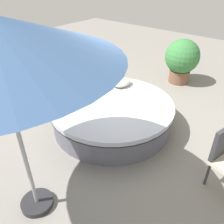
# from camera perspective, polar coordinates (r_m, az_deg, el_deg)

# --- Properties ---
(ground_plane) EXTENTS (16.00, 16.00, 0.00)m
(ground_plane) POSITION_cam_1_polar(r_m,az_deg,el_deg) (4.84, 0.00, -3.21)
(ground_plane) COLOR gray
(round_bed) EXTENTS (2.44, 2.44, 0.54)m
(round_bed) POSITION_cam_1_polar(r_m,az_deg,el_deg) (4.68, 0.00, -0.48)
(round_bed) COLOR #595966
(round_bed) RESTS_ON ground_plane
(throw_pillow_0) EXTENTS (0.48, 0.36, 0.16)m
(throw_pillow_0) POSITION_cam_1_polar(r_m,az_deg,el_deg) (5.19, 2.36, 7.33)
(throw_pillow_0) COLOR beige
(throw_pillow_0) RESTS_ON round_bed
(throw_pillow_1) EXTENTS (0.54, 0.33, 0.19)m
(throw_pillow_1) POSITION_cam_1_polar(r_m,az_deg,el_deg) (4.99, -5.41, 6.33)
(throw_pillow_1) COLOR beige
(throw_pillow_1) RESTS_ON round_bed
(throw_pillow_2) EXTENTS (0.43, 0.34, 0.17)m
(throw_pillow_2) POSITION_cam_1_polar(r_m,az_deg,el_deg) (4.47, -10.13, 2.44)
(throw_pillow_2) COLOR beige
(throw_pillow_2) RESTS_ON round_bed
(planter) EXTENTS (0.92, 0.92, 1.20)m
(planter) POSITION_cam_1_polar(r_m,az_deg,el_deg) (6.66, 16.82, 12.40)
(planter) COLOR brown
(planter) RESTS_ON ground_plane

